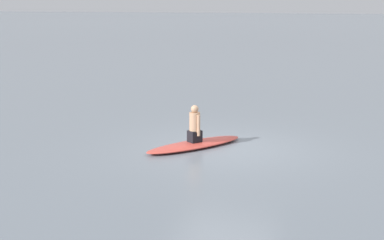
# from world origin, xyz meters

# --- Properties ---
(ground_plane) EXTENTS (400.00, 400.00, 0.00)m
(ground_plane) POSITION_xyz_m (0.00, 0.00, 0.00)
(ground_plane) COLOR gray
(surfboard) EXTENTS (2.79, 1.97, 0.14)m
(surfboard) POSITION_xyz_m (0.20, -0.76, 0.07)
(surfboard) COLOR #D84C3F
(surfboard) RESTS_ON ground
(person_paddler) EXTENTS (0.38, 0.38, 0.92)m
(person_paddler) POSITION_xyz_m (0.20, -0.76, 0.55)
(person_paddler) COLOR black
(person_paddler) RESTS_ON surfboard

